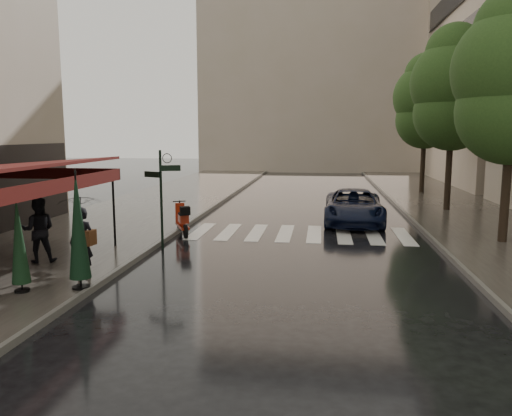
% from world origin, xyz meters
% --- Properties ---
extents(ground, '(120.00, 120.00, 0.00)m').
position_xyz_m(ground, '(0.00, 0.00, 0.00)').
color(ground, black).
rests_on(ground, ground).
extents(sidewalk_near, '(6.00, 60.00, 0.12)m').
position_xyz_m(sidewalk_near, '(-4.50, 12.00, 0.06)').
color(sidewalk_near, '#38332D').
rests_on(sidewalk_near, ground).
extents(sidewalk_far, '(5.50, 60.00, 0.12)m').
position_xyz_m(sidewalk_far, '(10.25, 12.00, 0.06)').
color(sidewalk_far, '#38332D').
rests_on(sidewalk_far, ground).
extents(curb_near, '(0.12, 60.00, 0.16)m').
position_xyz_m(curb_near, '(-1.45, 12.00, 0.07)').
color(curb_near, '#595651').
rests_on(curb_near, ground).
extents(curb_far, '(0.12, 60.00, 0.16)m').
position_xyz_m(curb_far, '(7.45, 12.00, 0.07)').
color(curb_far, '#595651').
rests_on(curb_far, ground).
extents(crosswalk, '(7.85, 3.20, 0.01)m').
position_xyz_m(crosswalk, '(2.98, 6.00, 0.01)').
color(crosswalk, silver).
rests_on(crosswalk, ground).
extents(signpost, '(1.17, 0.29, 3.10)m').
position_xyz_m(signpost, '(-1.19, 3.00, 1.83)').
color(signpost, black).
rests_on(signpost, ground).
extents(haussmann_far, '(8.00, 16.00, 18.50)m').
position_xyz_m(haussmann_far, '(16.50, 26.00, 9.25)').
color(haussmann_far, tan).
rests_on(haussmann_far, ground).
extents(backdrop_building, '(22.00, 6.00, 20.00)m').
position_xyz_m(backdrop_building, '(3.00, 38.00, 10.00)').
color(backdrop_building, tan).
rests_on(backdrop_building, ground).
extents(tree_mid, '(3.80, 3.80, 8.34)m').
position_xyz_m(tree_mid, '(9.50, 12.00, 5.59)').
color(tree_mid, black).
rests_on(tree_mid, sidewalk_far).
extents(tree_far, '(3.80, 3.80, 8.16)m').
position_xyz_m(tree_far, '(9.70, 19.00, 5.46)').
color(tree_far, black).
rests_on(tree_far, sidewalk_far).
extents(pedestrian_with_umbrella, '(1.14, 1.16, 2.48)m').
position_xyz_m(pedestrian_with_umbrella, '(-2.00, -0.68, 1.77)').
color(pedestrian_with_umbrella, black).
rests_on(pedestrian_with_umbrella, sidewalk_near).
extents(pedestrian_terrace, '(1.05, 0.95, 1.78)m').
position_xyz_m(pedestrian_terrace, '(-3.87, 0.58, 1.01)').
color(pedestrian_terrace, black).
rests_on(pedestrian_terrace, sidewalk_near).
extents(scooter, '(0.95, 1.63, 1.16)m').
position_xyz_m(scooter, '(-1.16, 5.19, 0.54)').
color(scooter, black).
rests_on(scooter, ground).
extents(parked_car, '(2.44, 5.03, 1.38)m').
position_xyz_m(parked_car, '(5.04, 8.41, 0.69)').
color(parked_car, black).
rests_on(parked_car, ground).
extents(parasol_front, '(0.48, 0.48, 2.68)m').
position_xyz_m(parasol_front, '(-1.65, -1.50, 1.56)').
color(parasol_front, black).
rests_on(parasol_front, sidewalk_near).
extents(parasol_back, '(0.40, 0.40, 2.15)m').
position_xyz_m(parasol_back, '(-2.82, -1.91, 1.28)').
color(parasol_back, black).
rests_on(parasol_back, sidewalk_near).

